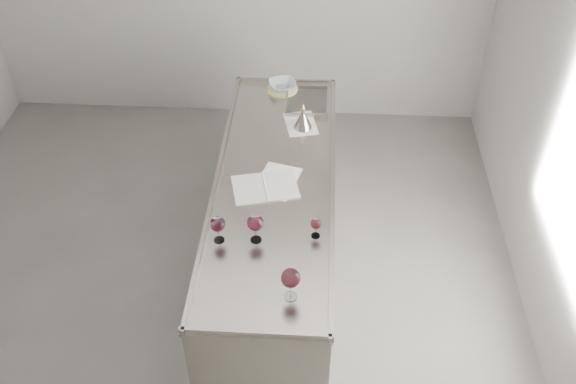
# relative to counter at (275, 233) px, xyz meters

# --- Properties ---
(room_shell) EXTENTS (4.54, 5.04, 2.84)m
(room_shell) POSITION_rel_counter_xyz_m (-0.50, -0.30, 0.93)
(room_shell) COLOR #595754
(room_shell) RESTS_ON ground
(counter) EXTENTS (0.77, 2.42, 0.97)m
(counter) POSITION_rel_counter_xyz_m (0.00, 0.00, 0.00)
(counter) COLOR gray
(counter) RESTS_ON ground
(wine_glass_left) EXTENTS (0.09, 0.09, 0.17)m
(wine_glass_left) POSITION_rel_counter_xyz_m (-0.28, -0.54, 0.59)
(wine_glass_left) COLOR white
(wine_glass_left) RESTS_ON counter
(wine_glass_middle) EXTENTS (0.09, 0.09, 0.18)m
(wine_glass_middle) POSITION_rel_counter_xyz_m (-0.06, -0.53, 0.60)
(wine_glass_middle) COLOR white
(wine_glass_middle) RESTS_ON counter
(wine_glass_right) EXTENTS (0.10, 0.10, 0.20)m
(wine_glass_right) POSITION_rel_counter_xyz_m (0.16, -0.94, 0.61)
(wine_glass_right) COLOR white
(wine_glass_right) RESTS_ON counter
(wine_glass_small) EXTENTS (0.07, 0.07, 0.13)m
(wine_glass_small) POSITION_rel_counter_xyz_m (0.27, -0.48, 0.56)
(wine_glass_small) COLOR white
(wine_glass_small) RESTS_ON counter
(notebook) EXTENTS (0.45, 0.37, 0.02)m
(notebook) POSITION_rel_counter_xyz_m (-0.05, -0.07, 0.47)
(notebook) COLOR silver
(notebook) RESTS_ON counter
(loose_paper_top) EXTENTS (0.27, 0.34, 0.00)m
(loose_paper_top) POSITION_rel_counter_xyz_m (0.14, 0.64, 0.47)
(loose_paper_top) COLOR white
(loose_paper_top) RESTS_ON counter
(loose_paper_under) EXTENTS (0.32, 0.39, 0.00)m
(loose_paper_under) POSITION_rel_counter_xyz_m (0.02, -0.00, 0.47)
(loose_paper_under) COLOR white
(loose_paper_under) RESTS_ON counter
(trivet) EXTENTS (0.30, 0.30, 0.02)m
(trivet) POSITION_rel_counter_xyz_m (-0.02, 1.08, 0.48)
(trivet) COLOR #CFCA85
(trivet) RESTS_ON counter
(ceramic_bowl) EXTENTS (0.26, 0.26, 0.05)m
(ceramic_bowl) POSITION_rel_counter_xyz_m (-0.02, 1.08, 0.51)
(ceramic_bowl) COLOR #92A5AA
(ceramic_bowl) RESTS_ON trivet
(wine_funnel) EXTENTS (0.14, 0.14, 0.20)m
(wine_funnel) POSITION_rel_counter_xyz_m (0.16, 0.60, 0.53)
(wine_funnel) COLOR #9E958D
(wine_funnel) RESTS_ON counter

